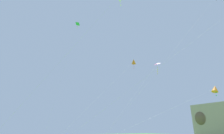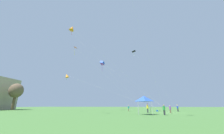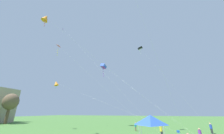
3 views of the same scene
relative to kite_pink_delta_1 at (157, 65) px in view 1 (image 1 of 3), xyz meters
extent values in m
cylinder|color=brown|center=(-13.80, 33.17, -12.10)|extent=(0.87, 0.87, 4.77)
ellipsoid|color=brown|center=(-13.80, 33.17, -7.63)|extent=(4.68, 4.68, 5.20)
cylinder|color=silver|center=(9.75, -19.06, -6.11)|extent=(1.40, 10.58, 16.75)
sphere|color=white|center=(9.04, -13.85, 1.27)|extent=(0.15, 0.15, 0.15)
sphere|color=white|center=(9.06, -13.83, 0.86)|extent=(0.15, 0.15, 0.15)
cylinder|color=silver|center=(1.97, -7.61, -7.16)|extent=(3.99, 15.47, 14.65)
pyramid|color=pink|center=(-0.02, 0.09, 0.23)|extent=(1.23, 1.14, 0.62)
sphere|color=yellow|center=(-0.01, 0.18, -0.42)|extent=(0.14, 0.14, 0.14)
sphere|color=yellow|center=(-0.09, 0.19, -0.82)|extent=(0.14, 0.14, 0.14)
sphere|color=yellow|center=(-0.10, 0.14, -1.23)|extent=(0.14, 0.14, 0.14)
sphere|color=yellow|center=(-0.08, 0.11, -1.63)|extent=(0.14, 0.14, 0.14)
cylinder|color=silver|center=(5.13, -7.53, -9.73)|extent=(2.81, 25.45, 9.51)
cone|color=orange|center=(6.53, 5.19, -4.98)|extent=(1.27, 1.54, 1.40)
sphere|color=green|center=(6.60, 5.20, -5.59)|extent=(0.15, 0.15, 0.15)
sphere|color=green|center=(6.55, 5.18, -6.02)|extent=(0.15, 0.15, 0.15)
cylinder|color=silver|center=(6.81, -4.25, -1.33)|extent=(3.64, 23.72, 26.31)
sphere|color=black|center=(8.55, 7.60, 11.44)|extent=(0.09, 0.09, 0.09)
sphere|color=black|center=(8.67, 7.57, 11.18)|extent=(0.09, 0.09, 0.09)
cylinder|color=silver|center=(9.17, -11.76, -6.66)|extent=(11.05, 17.57, 15.64)
cylinder|color=silver|center=(-0.92, -10.64, -6.24)|extent=(8.08, 18.84, 16.48)
cone|color=orange|center=(-4.95, -1.22, 1.99)|extent=(1.12, 1.06, 1.29)
sphere|color=pink|center=(-4.94, -1.22, 1.40)|extent=(0.15, 0.15, 0.15)
sphere|color=pink|center=(-4.91, -1.23, 0.99)|extent=(0.15, 0.15, 0.15)
sphere|color=pink|center=(-4.94, -1.27, 0.57)|extent=(0.15, 0.15, 0.15)
cylinder|color=silver|center=(-6.72, -14.64, -1.69)|extent=(9.51, 6.69, 25.58)
pyramid|color=green|center=(-11.50, -11.29, 11.14)|extent=(0.71, 1.01, 0.68)
sphere|color=yellow|center=(-11.49, -11.30, 10.59)|extent=(0.13, 0.13, 0.13)
sphere|color=yellow|center=(-11.39, -11.26, 10.23)|extent=(0.13, 0.13, 0.13)
camera|label=1|loc=(20.87, -22.00, -10.80)|focal=28.00mm
camera|label=2|loc=(-25.31, -12.55, -12.96)|focal=20.00mm
camera|label=3|loc=(-16.32, -14.93, -11.09)|focal=20.00mm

